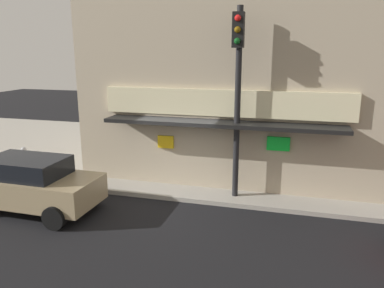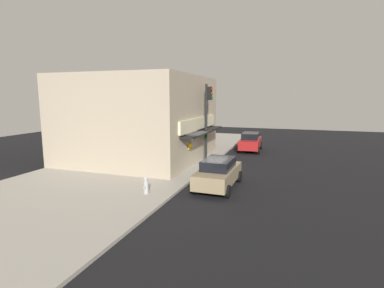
{
  "view_description": "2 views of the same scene",
  "coord_description": "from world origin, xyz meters",
  "px_view_note": "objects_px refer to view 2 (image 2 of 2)",
  "views": [
    {
      "loc": [
        3.47,
        -10.32,
        4.55
      ],
      "look_at": [
        0.15,
        1.86,
        1.39
      ],
      "focal_mm": 35.07,
      "sensor_mm": 36.0,
      "label": 1
    },
    {
      "loc": [
        -19.05,
        -5.45,
        4.87
      ],
      "look_at": [
        -0.02,
        1.09,
        1.68
      ],
      "focal_mm": 27.98,
      "sensor_mm": 36.0,
      "label": 2
    }
  ],
  "objects_px": {
    "traffic_light": "(208,113)",
    "parked_car_tan": "(218,173)",
    "fire_hydrant": "(146,185)",
    "pedestrian": "(185,146)",
    "trash_can": "(174,165)",
    "parked_car_red": "(250,142)",
    "potted_plant_by_doorway": "(203,145)"
  },
  "relations": [
    {
      "from": "pedestrian",
      "to": "traffic_light",
      "type": "bearing_deg",
      "value": -97.95
    },
    {
      "from": "pedestrian",
      "to": "parked_car_red",
      "type": "relative_size",
      "value": 0.43
    },
    {
      "from": "traffic_light",
      "to": "fire_hydrant",
      "type": "distance_m",
      "value": 8.86
    },
    {
      "from": "trash_can",
      "to": "pedestrian",
      "type": "bearing_deg",
      "value": 9.84
    },
    {
      "from": "trash_can",
      "to": "parked_car_red",
      "type": "relative_size",
      "value": 0.21
    },
    {
      "from": "trash_can",
      "to": "pedestrian",
      "type": "height_order",
      "value": "pedestrian"
    },
    {
      "from": "traffic_light",
      "to": "pedestrian",
      "type": "distance_m",
      "value": 3.22
    },
    {
      "from": "pedestrian",
      "to": "potted_plant_by_doorway",
      "type": "relative_size",
      "value": 1.7
    },
    {
      "from": "potted_plant_by_doorway",
      "to": "pedestrian",
      "type": "bearing_deg",
      "value": 171.02
    },
    {
      "from": "trash_can",
      "to": "parked_car_red",
      "type": "height_order",
      "value": "parked_car_red"
    },
    {
      "from": "fire_hydrant",
      "to": "traffic_light",
      "type": "bearing_deg",
      "value": -5.27
    },
    {
      "from": "parked_car_red",
      "to": "parked_car_tan",
      "type": "bearing_deg",
      "value": 179.77
    },
    {
      "from": "fire_hydrant",
      "to": "trash_can",
      "type": "height_order",
      "value": "fire_hydrant"
    },
    {
      "from": "pedestrian",
      "to": "parked_car_tan",
      "type": "distance_m",
      "value": 7.22
    },
    {
      "from": "potted_plant_by_doorway",
      "to": "trash_can",
      "type": "bearing_deg",
      "value": -178.5
    },
    {
      "from": "traffic_light",
      "to": "fire_hydrant",
      "type": "xyz_separation_m",
      "value": [
        -8.23,
        0.76,
        -3.18
      ]
    },
    {
      "from": "fire_hydrant",
      "to": "pedestrian",
      "type": "bearing_deg",
      "value": 7.3
    },
    {
      "from": "fire_hydrant",
      "to": "parked_car_red",
      "type": "distance_m",
      "value": 14.65
    },
    {
      "from": "trash_can",
      "to": "parked_car_red",
      "type": "xyz_separation_m",
      "value": [
        9.73,
        -3.48,
        0.29
      ]
    },
    {
      "from": "traffic_light",
      "to": "parked_car_tan",
      "type": "relative_size",
      "value": 1.34
    },
    {
      "from": "parked_car_tan",
      "to": "traffic_light",
      "type": "bearing_deg",
      "value": 21.68
    },
    {
      "from": "fire_hydrant",
      "to": "parked_car_tan",
      "type": "bearing_deg",
      "value": -49.73
    },
    {
      "from": "potted_plant_by_doorway",
      "to": "parked_car_tan",
      "type": "height_order",
      "value": "parked_car_tan"
    },
    {
      "from": "trash_can",
      "to": "parked_car_tan",
      "type": "bearing_deg",
      "value": -120.79
    },
    {
      "from": "trash_can",
      "to": "parked_car_red",
      "type": "bearing_deg",
      "value": -19.68
    },
    {
      "from": "traffic_light",
      "to": "potted_plant_by_doorway",
      "type": "relative_size",
      "value": 5.44
    },
    {
      "from": "fire_hydrant",
      "to": "pedestrian",
      "type": "xyz_separation_m",
      "value": [
        8.49,
        1.09,
        0.56
      ]
    },
    {
      "from": "potted_plant_by_doorway",
      "to": "parked_car_red",
      "type": "bearing_deg",
      "value": -53.39
    },
    {
      "from": "traffic_light",
      "to": "potted_plant_by_doorway",
      "type": "xyz_separation_m",
      "value": [
        3.37,
        1.36,
        -3.01
      ]
    },
    {
      "from": "fire_hydrant",
      "to": "potted_plant_by_doorway",
      "type": "height_order",
      "value": "potted_plant_by_doorway"
    },
    {
      "from": "parked_car_red",
      "to": "trash_can",
      "type": "bearing_deg",
      "value": 160.32
    },
    {
      "from": "traffic_light",
      "to": "parked_car_tan",
      "type": "height_order",
      "value": "traffic_light"
    }
  ]
}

